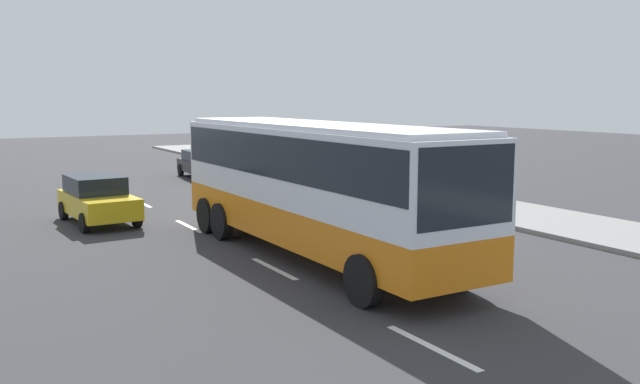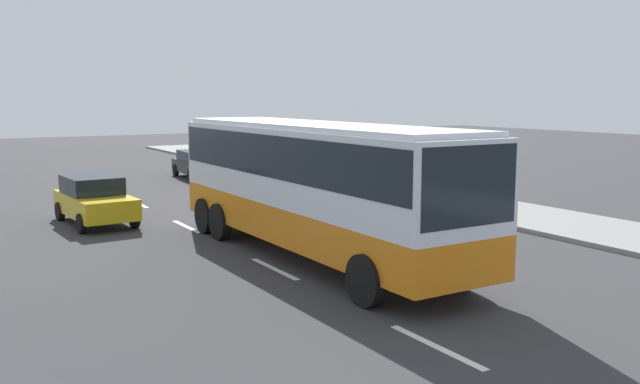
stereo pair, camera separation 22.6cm
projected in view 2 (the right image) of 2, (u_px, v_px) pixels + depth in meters
name	position (u px, v px, depth m)	size (l,w,h in m)	color
ground_plane	(335.00, 252.00, 18.47)	(120.00, 120.00, 0.00)	#333335
sidewalk_curb	(547.00, 220.00, 22.79)	(80.00, 4.00, 0.15)	gray
lane_centreline	(229.00, 247.00, 19.08)	(32.62, 0.16, 0.01)	white
coach_bus	(314.00, 175.00, 17.55)	(11.59, 2.85, 3.56)	orange
car_yellow_taxi	(94.00, 199.00, 22.52)	(4.13, 2.09, 1.59)	gold
car_black_sedan	(199.00, 164.00, 35.14)	(4.30, 2.21, 1.44)	black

